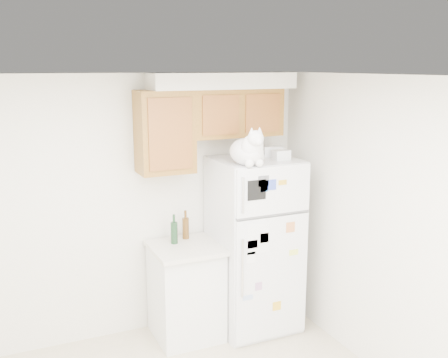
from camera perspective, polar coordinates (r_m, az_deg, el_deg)
room_shell at (r=3.27m, az=-4.19°, el=-3.64°), size 3.84×4.04×2.52m
refrigerator at (r=5.17m, az=3.32°, el=-7.13°), size 0.76×0.78×1.70m
base_counter at (r=5.12m, az=-4.16°, el=-12.03°), size 0.64×0.64×0.92m
cat at (r=4.63m, az=2.71°, el=3.15°), size 0.35×0.51×0.36m
storage_box_back at (r=5.10m, az=5.37°, el=3.01°), size 0.22×0.19×0.10m
storage_box_front at (r=4.94m, az=6.23°, el=2.62°), size 0.15×0.11×0.09m
bottle_green at (r=4.96m, az=-5.45°, el=-5.44°), size 0.07×0.07×0.28m
bottle_amber at (r=5.09m, az=-4.20°, el=-4.97°), size 0.07×0.07×0.28m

